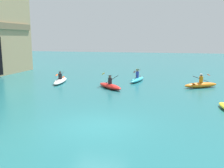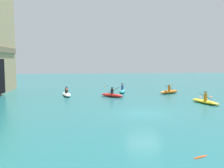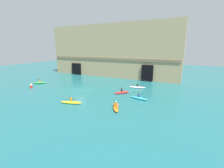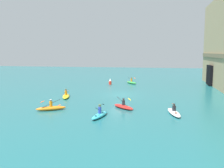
{
  "view_description": "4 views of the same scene",
  "coord_description": "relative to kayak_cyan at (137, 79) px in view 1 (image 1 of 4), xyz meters",
  "views": [
    {
      "loc": [
        -10.5,
        -3.29,
        4.0
      ],
      "look_at": [
        5.89,
        0.77,
        0.88
      ],
      "focal_mm": 40.0,
      "sensor_mm": 36.0,
      "label": 1
    },
    {
      "loc": [
        -18.34,
        4.25,
        3.95
      ],
      "look_at": [
        3.7,
        2.09,
        1.88
      ],
      "focal_mm": 40.0,
      "sensor_mm": 36.0,
      "label": 2
    },
    {
      "loc": [
        18.93,
        -23.29,
        8.4
      ],
      "look_at": [
        6.47,
        1.83,
        1.55
      ],
      "focal_mm": 24.0,
      "sensor_mm": 36.0,
      "label": 3
    },
    {
      "loc": [
        33.96,
        5.0,
        5.92
      ],
      "look_at": [
        5.96,
        -0.09,
        2.22
      ],
      "focal_mm": 40.0,
      "sensor_mm": 36.0,
      "label": 4
    }
  ],
  "objects": [
    {
      "name": "kayak_white",
      "position": [
        -2.3,
        6.72,
        -0.03
      ],
      "size": [
        3.6,
        1.49,
        1.02
      ],
      "rotation": [
        0.0,
        0.0,
        3.34
      ],
      "color": "white",
      "rests_on": "ground"
    },
    {
      "name": "ground_plane",
      "position": [
        -12.39,
        0.06,
        -0.23
      ],
      "size": [
        120.0,
        120.0,
        0.0
      ],
      "primitive_type": "plane",
      "color": "#1E6066"
    },
    {
      "name": "kayak_red",
      "position": [
        -3.78,
        1.66,
        -0.0
      ],
      "size": [
        2.57,
        2.66,
        1.23
      ],
      "rotation": [
        0.0,
        0.0,
        3.96
      ],
      "color": "red",
      "rests_on": "ground"
    },
    {
      "name": "kayak_cyan",
      "position": [
        0.0,
        0.0,
        0.0
      ],
      "size": [
        3.19,
        1.26,
        1.18
      ],
      "rotation": [
        0.0,
        0.0,
        6.09
      ],
      "color": "#33B2C6",
      "rests_on": "ground"
    },
    {
      "name": "kayak_orange",
      "position": [
        -1.69,
        -5.47,
        0.02
      ],
      "size": [
        2.08,
        2.93,
        1.13
      ],
      "rotation": [
        0.0,
        0.0,
        5.23
      ],
      "color": "orange",
      "rests_on": "ground"
    }
  ]
}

